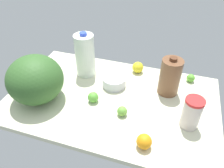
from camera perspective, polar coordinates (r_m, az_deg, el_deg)
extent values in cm
cube|color=beige|center=(128.78, 0.00, -4.02)|extent=(120.00, 76.00, 3.00)
cylinder|color=beige|center=(113.88, 20.00, -7.40)|extent=(8.96, 8.96, 15.80)
cylinder|color=red|center=(108.23, 20.96, -4.19)|extent=(9.23, 9.23, 1.40)
ellipsoid|color=#35612A|center=(126.17, -19.39, 1.12)|extent=(30.64, 30.64, 26.78)
cylinder|color=brown|center=(129.19, 14.89, 1.81)|extent=(11.93, 11.93, 22.14)
cylinder|color=#59331E|center=(122.73, 15.79, 6.31)|extent=(4.17, 4.17, 1.80)
cylinder|color=white|center=(140.49, -7.07, 7.43)|extent=(12.40, 12.40, 27.60)
cylinder|color=blue|center=(133.63, -7.56, 12.84)|extent=(4.34, 4.34, 1.80)
cylinder|color=silver|center=(134.58, 0.55, 0.67)|extent=(14.47, 14.47, 6.09)
sphere|color=orange|center=(103.08, 8.39, -14.63)|extent=(7.15, 7.15, 7.15)
sphere|color=#6DAE3E|center=(115.96, 2.66, -7.11)|extent=(5.37, 5.37, 5.37)
sphere|color=yellow|center=(147.05, 6.76, 4.34)|extent=(7.43, 7.43, 7.43)
sphere|color=#5EB137|center=(146.98, 19.87, 1.47)|extent=(5.09, 5.09, 5.09)
sphere|color=#5DAE3A|center=(123.77, -4.95, -3.46)|extent=(6.10, 6.10, 6.10)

